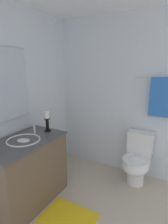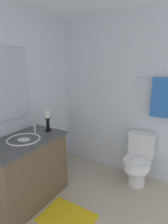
# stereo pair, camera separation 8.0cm
# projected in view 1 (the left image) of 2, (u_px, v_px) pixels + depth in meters

# --- Properties ---
(wall_back) EXTENTS (2.53, 0.04, 2.45)m
(wall_back) POSITION_uv_depth(u_px,v_px,m) (133.00, 98.00, 2.81)
(wall_back) COLOR silver
(wall_back) RESTS_ON ground
(wall_left) EXTENTS (0.04, 2.50, 2.45)m
(wall_left) POSITION_uv_depth(u_px,v_px,m) (8.00, 105.00, 2.34)
(wall_left) COLOR silver
(wall_left) RESTS_ON ground
(vanity_cabinet) EXTENTS (0.58, 1.02, 0.84)m
(vanity_cabinet) POSITION_uv_depth(u_px,v_px,m) (26.00, 172.00, 2.30)
(vanity_cabinet) COLOR brown
(vanity_cabinet) RESTS_ON ground
(sink_basin) EXTENTS (0.40, 0.40, 0.24)m
(sink_basin) POSITION_uv_depth(u_px,v_px,m) (24.00, 143.00, 2.21)
(sink_basin) COLOR white
(sink_basin) RESTS_ON vanity_cabinet
(mirror) EXTENTS (0.02, 0.74, 0.88)m
(mirror) POSITION_uv_depth(u_px,v_px,m) (2.00, 85.00, 2.17)
(mirror) COLOR silver
(candle_holder_tall) EXTENTS (0.09, 0.09, 0.28)m
(candle_holder_tall) POSITION_uv_depth(u_px,v_px,m) (47.00, 120.00, 2.47)
(candle_holder_tall) COLOR black
(candle_holder_tall) RESTS_ON vanity_cabinet
(toilet) EXTENTS (0.39, 0.54, 0.75)m
(toilet) POSITION_uv_depth(u_px,v_px,m) (137.00, 160.00, 2.69)
(toilet) COLOR white
(toilet) RESTS_ON ground
(towel_bar) EXTENTS (0.74, 0.02, 0.02)m
(towel_bar) POSITION_uv_depth(u_px,v_px,m) (162.00, 79.00, 2.50)
(towel_bar) COLOR silver
(towel_near_vanity) EXTENTS (0.28, 0.03, 0.55)m
(towel_near_vanity) POSITION_uv_depth(u_px,v_px,m) (160.00, 97.00, 2.55)
(towel_near_vanity) COLOR blue
(towel_near_vanity) RESTS_ON towel_bar
(bath_mat) EXTENTS (0.60, 0.44, 0.02)m
(bath_mat) POSITION_uv_depth(u_px,v_px,m) (69.00, 218.00, 2.11)
(bath_mat) COLOR yellow
(bath_mat) RESTS_ON ground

